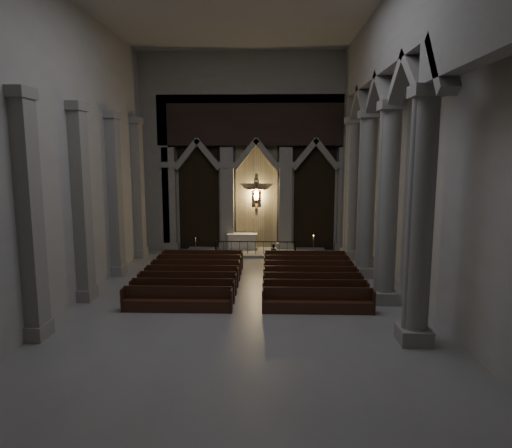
{
  "coord_description": "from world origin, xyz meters",
  "views": [
    {
      "loc": [
        0.87,
        -16.58,
        6.01
      ],
      "look_at": [
        0.25,
        3.0,
        2.99
      ],
      "focal_mm": 32.0,
      "sensor_mm": 36.0,
      "label": 1
    }
  ],
  "objects_px": {
    "altar": "(242,241)",
    "candle_stand_left": "(196,253)",
    "altar_rail": "(255,246)",
    "worshipper": "(273,255)",
    "candle_stand_right": "(313,252)",
    "pews": "(251,280)"
  },
  "relations": [
    {
      "from": "altar_rail",
      "to": "worshipper",
      "type": "relative_size",
      "value": 4.04
    },
    {
      "from": "candle_stand_left",
      "to": "pews",
      "type": "relative_size",
      "value": 0.13
    },
    {
      "from": "altar_rail",
      "to": "candle_stand_right",
      "type": "xyz_separation_m",
      "value": [
        3.38,
        -0.38,
        -0.25
      ]
    },
    {
      "from": "pews",
      "to": "worshipper",
      "type": "xyz_separation_m",
      "value": [
        1.05,
        4.02,
        0.28
      ]
    },
    {
      "from": "candle_stand_right",
      "to": "worshipper",
      "type": "xyz_separation_m",
      "value": [
        -2.32,
        -1.83,
        0.22
      ]
    },
    {
      "from": "altar_rail",
      "to": "altar",
      "type": "bearing_deg",
      "value": 120.51
    },
    {
      "from": "candle_stand_right",
      "to": "pews",
      "type": "bearing_deg",
      "value": -119.99
    },
    {
      "from": "altar",
      "to": "candle_stand_left",
      "type": "distance_m",
      "value": 3.35
    },
    {
      "from": "candle_stand_left",
      "to": "candle_stand_right",
      "type": "height_order",
      "value": "candle_stand_right"
    },
    {
      "from": "altar_rail",
      "to": "pews",
      "type": "distance_m",
      "value": 6.24
    },
    {
      "from": "altar",
      "to": "candle_stand_right",
      "type": "distance_m",
      "value": 4.64
    },
    {
      "from": "altar",
      "to": "worshipper",
      "type": "distance_m",
      "value": 4.15
    },
    {
      "from": "candle_stand_left",
      "to": "candle_stand_right",
      "type": "distance_m",
      "value": 6.81
    },
    {
      "from": "worshipper",
      "to": "pews",
      "type": "bearing_deg",
      "value": -83.25
    },
    {
      "from": "altar_rail",
      "to": "pews",
      "type": "relative_size",
      "value": 0.49
    },
    {
      "from": "altar_rail",
      "to": "worshipper",
      "type": "distance_m",
      "value": 2.45
    },
    {
      "from": "altar",
      "to": "candle_stand_left",
      "type": "xyz_separation_m",
      "value": [
        -2.56,
        -2.13,
        -0.3
      ]
    },
    {
      "from": "candle_stand_right",
      "to": "pews",
      "type": "xyz_separation_m",
      "value": [
        -3.38,
        -5.85,
        -0.06
      ]
    },
    {
      "from": "altar_rail",
      "to": "worshipper",
      "type": "bearing_deg",
      "value": -64.48
    },
    {
      "from": "candle_stand_right",
      "to": "worshipper",
      "type": "bearing_deg",
      "value": -141.8
    },
    {
      "from": "altar_rail",
      "to": "candle_stand_right",
      "type": "height_order",
      "value": "candle_stand_right"
    },
    {
      "from": "altar",
      "to": "candle_stand_left",
      "type": "relative_size",
      "value": 1.55
    }
  ]
}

